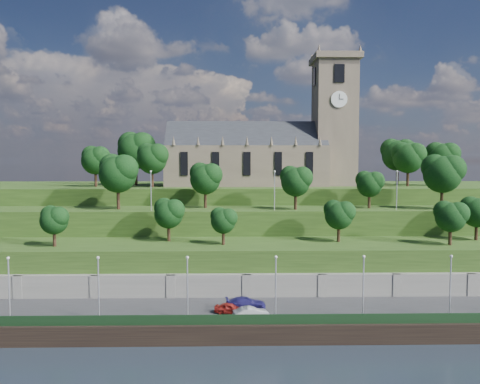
{
  "coord_description": "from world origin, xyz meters",
  "views": [
    {
      "loc": [
        -7.06,
        -49.58,
        19.98
      ],
      "look_at": [
        -5.53,
        30.0,
        14.72
      ],
      "focal_mm": 35.0,
      "sensor_mm": 36.0,
      "label": 1
    }
  ],
  "objects_px": {
    "car_left": "(230,308)",
    "car_middle": "(251,313)",
    "church": "(269,149)",
    "car_right": "(246,303)"
  },
  "relations": [
    {
      "from": "church",
      "to": "car_middle",
      "type": "height_order",
      "value": "church"
    },
    {
      "from": "car_left",
      "to": "car_middle",
      "type": "bearing_deg",
      "value": -114.78
    },
    {
      "from": "church",
      "to": "car_right",
      "type": "distance_m",
      "value": 44.77
    },
    {
      "from": "car_right",
      "to": "car_left",
      "type": "bearing_deg",
      "value": 123.93
    },
    {
      "from": "church",
      "to": "car_middle",
      "type": "relative_size",
      "value": 9.43
    },
    {
      "from": "car_left",
      "to": "car_middle",
      "type": "distance_m",
      "value": 3.11
    },
    {
      "from": "church",
      "to": "car_middle",
      "type": "xyz_separation_m",
      "value": [
        -5.58,
        -43.3,
        -19.85
      ]
    },
    {
      "from": "car_left",
      "to": "car_middle",
      "type": "relative_size",
      "value": 0.88
    },
    {
      "from": "church",
      "to": "car_middle",
      "type": "bearing_deg",
      "value": -97.34
    },
    {
      "from": "church",
      "to": "car_middle",
      "type": "distance_m",
      "value": 47.96
    }
  ]
}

